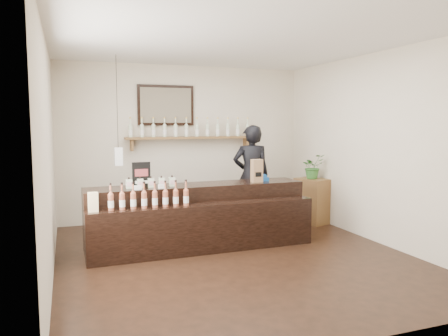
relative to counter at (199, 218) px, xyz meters
name	(u,v)px	position (x,y,z in m)	size (l,w,h in m)	color
ground	(234,256)	(0.30, -0.58, -0.42)	(5.00, 5.00, 0.00)	black
room_shell	(234,128)	(0.30, -0.58, 1.29)	(5.00, 5.00, 5.00)	beige
back_wall_decor	(178,124)	(0.16, 1.79, 1.34)	(2.66, 0.96, 1.69)	brown
counter	(199,218)	(0.00, 0.00, 0.00)	(3.18, 0.89, 1.04)	black
promo_sign	(141,175)	(-0.79, 0.10, 0.64)	(0.25, 0.03, 0.35)	black
paper_bag	(257,171)	(0.92, 0.04, 0.64)	(0.16, 0.12, 0.34)	brown
tape_dispenser	(265,178)	(1.07, 0.09, 0.51)	(0.13, 0.06, 0.11)	#185AAD
side_cabinet	(312,201)	(2.30, 0.74, -0.02)	(0.55, 0.64, 0.79)	brown
potted_plant	(313,167)	(2.30, 0.74, 0.59)	(0.39, 0.33, 0.43)	#326B2B
shopkeeper	(251,169)	(1.23, 0.97, 0.56)	(0.71, 0.47, 1.96)	black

